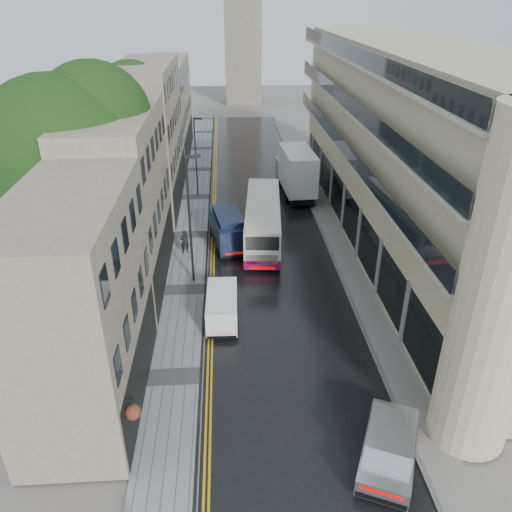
{
  "coord_description": "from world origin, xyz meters",
  "views": [
    {
      "loc": [
        -3.05,
        -8.53,
        17.07
      ],
      "look_at": [
        -1.35,
        18.0,
        3.04
      ],
      "focal_mm": 35.0,
      "sensor_mm": 36.0,
      "label": 1
    }
  ],
  "objects_px": {
    "silver_hatchback": "(360,470)",
    "white_van": "(207,322)",
    "navy_van": "(219,240)",
    "tree_near": "(65,187)",
    "tree_far": "(114,141)",
    "lamp_post_near": "(190,222)",
    "pedestrian": "(185,242)",
    "lamp_post_far": "(196,158)",
    "cream_bus": "(246,238)",
    "white_lorry": "(287,179)"
  },
  "relations": [
    {
      "from": "cream_bus",
      "to": "silver_hatchback",
      "type": "distance_m",
      "value": 19.68
    },
    {
      "from": "cream_bus",
      "to": "silver_hatchback",
      "type": "height_order",
      "value": "cream_bus"
    },
    {
      "from": "tree_far",
      "to": "pedestrian",
      "type": "bearing_deg",
      "value": -55.05
    },
    {
      "from": "cream_bus",
      "to": "silver_hatchback",
      "type": "bearing_deg",
      "value": -74.99
    },
    {
      "from": "white_lorry",
      "to": "lamp_post_near",
      "type": "relative_size",
      "value": 1.02
    },
    {
      "from": "silver_hatchback",
      "to": "white_lorry",
      "type": "bearing_deg",
      "value": 112.42
    },
    {
      "from": "tree_far",
      "to": "silver_hatchback",
      "type": "relative_size",
      "value": 2.72
    },
    {
      "from": "navy_van",
      "to": "tree_near",
      "type": "bearing_deg",
      "value": -166.82
    },
    {
      "from": "lamp_post_far",
      "to": "silver_hatchback",
      "type": "bearing_deg",
      "value": -63.83
    },
    {
      "from": "navy_van",
      "to": "lamp_post_near",
      "type": "relative_size",
      "value": 0.64
    },
    {
      "from": "tree_near",
      "to": "pedestrian",
      "type": "xyz_separation_m",
      "value": [
        6.32,
        4.38,
        -5.93
      ]
    },
    {
      "from": "silver_hatchback",
      "to": "lamp_post_near",
      "type": "distance_m",
      "value": 17.91
    },
    {
      "from": "cream_bus",
      "to": "silver_hatchback",
      "type": "relative_size",
      "value": 2.42
    },
    {
      "from": "tree_near",
      "to": "lamp_post_far",
      "type": "bearing_deg",
      "value": 67.34
    },
    {
      "from": "pedestrian",
      "to": "lamp_post_near",
      "type": "xyz_separation_m",
      "value": [
        0.81,
        -4.06,
        3.34
      ]
    },
    {
      "from": "white_van",
      "to": "lamp_post_far",
      "type": "distance_m",
      "value": 22.15
    },
    {
      "from": "white_van",
      "to": "lamp_post_near",
      "type": "xyz_separation_m",
      "value": [
        -1.07,
        5.96,
        3.41
      ]
    },
    {
      "from": "pedestrian",
      "to": "lamp_post_near",
      "type": "height_order",
      "value": "lamp_post_near"
    },
    {
      "from": "tree_far",
      "to": "lamp_post_near",
      "type": "height_order",
      "value": "tree_far"
    },
    {
      "from": "white_van",
      "to": "pedestrian",
      "type": "relative_size",
      "value": 2.27
    },
    {
      "from": "tree_near",
      "to": "cream_bus",
      "type": "bearing_deg",
      "value": 18.5
    },
    {
      "from": "lamp_post_far",
      "to": "navy_van",
      "type": "bearing_deg",
      "value": -67.52
    },
    {
      "from": "cream_bus",
      "to": "lamp_post_far",
      "type": "xyz_separation_m",
      "value": [
        -4.02,
        12.66,
        2.2
      ]
    },
    {
      "from": "cream_bus",
      "to": "navy_van",
      "type": "distance_m",
      "value": 1.94
    },
    {
      "from": "tree_near",
      "to": "silver_hatchback",
      "type": "relative_size",
      "value": 3.03
    },
    {
      "from": "tree_far",
      "to": "white_lorry",
      "type": "relative_size",
      "value": 1.45
    },
    {
      "from": "tree_near",
      "to": "tree_far",
      "type": "height_order",
      "value": "tree_near"
    },
    {
      "from": "tree_far",
      "to": "lamp_post_near",
      "type": "xyz_separation_m",
      "value": [
        6.83,
        -12.68,
        -1.88
      ]
    },
    {
      "from": "cream_bus",
      "to": "lamp_post_near",
      "type": "bearing_deg",
      "value": -133.24
    },
    {
      "from": "tree_far",
      "to": "white_lorry",
      "type": "height_order",
      "value": "tree_far"
    },
    {
      "from": "tree_far",
      "to": "cream_bus",
      "type": "distance_m",
      "value": 14.85
    },
    {
      "from": "tree_far",
      "to": "lamp_post_near",
      "type": "distance_m",
      "value": 14.53
    },
    {
      "from": "lamp_post_near",
      "to": "lamp_post_far",
      "type": "height_order",
      "value": "lamp_post_near"
    },
    {
      "from": "silver_hatchback",
      "to": "lamp_post_far",
      "type": "xyz_separation_m",
      "value": [
        -7.48,
        32.02,
        2.85
      ]
    },
    {
      "from": "navy_van",
      "to": "pedestrian",
      "type": "bearing_deg",
      "value": 156.52
    },
    {
      "from": "white_van",
      "to": "lamp_post_far",
      "type": "bearing_deg",
      "value": 95.03
    },
    {
      "from": "tree_near",
      "to": "tree_far",
      "type": "xyz_separation_m",
      "value": [
        0.3,
        13.0,
        -0.72
      ]
    },
    {
      "from": "silver_hatchback",
      "to": "white_van",
      "type": "distance_m",
      "value": 11.78
    },
    {
      "from": "cream_bus",
      "to": "lamp_post_far",
      "type": "height_order",
      "value": "lamp_post_far"
    },
    {
      "from": "tree_near",
      "to": "white_lorry",
      "type": "height_order",
      "value": "tree_near"
    },
    {
      "from": "silver_hatchback",
      "to": "pedestrian",
      "type": "height_order",
      "value": "pedestrian"
    },
    {
      "from": "white_van",
      "to": "white_lorry",
      "type": "bearing_deg",
      "value": 72.43
    },
    {
      "from": "tree_far",
      "to": "lamp_post_far",
      "type": "height_order",
      "value": "tree_far"
    },
    {
      "from": "silver_hatchback",
      "to": "cream_bus",
      "type": "bearing_deg",
      "value": 123.87
    },
    {
      "from": "tree_far",
      "to": "navy_van",
      "type": "xyz_separation_m",
      "value": [
        8.58,
        -9.25,
        -4.83
      ]
    },
    {
      "from": "cream_bus",
      "to": "pedestrian",
      "type": "height_order",
      "value": "cream_bus"
    },
    {
      "from": "silver_hatchback",
      "to": "tree_far",
      "type": "bearing_deg",
      "value": 139.67
    },
    {
      "from": "white_lorry",
      "to": "silver_hatchback",
      "type": "height_order",
      "value": "white_lorry"
    },
    {
      "from": "silver_hatchback",
      "to": "navy_van",
      "type": "relative_size",
      "value": 0.85
    },
    {
      "from": "white_van",
      "to": "navy_van",
      "type": "height_order",
      "value": "navy_van"
    }
  ]
}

